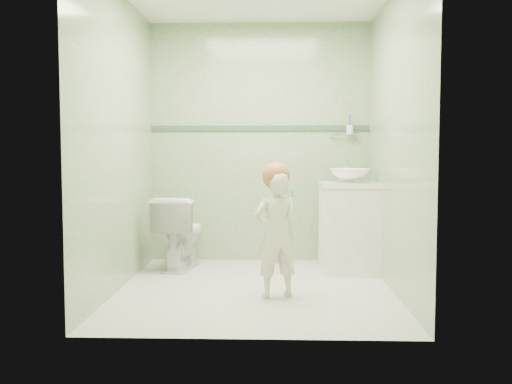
{
  "coord_description": "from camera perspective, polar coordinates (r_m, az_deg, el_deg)",
  "views": [
    {
      "loc": [
        0.16,
        -4.61,
        1.12
      ],
      "look_at": [
        0.0,
        0.15,
        0.78
      ],
      "focal_mm": 40.5,
      "sensor_mm": 36.0,
      "label": 1
    }
  ],
  "objects": [
    {
      "name": "cup_holder",
      "position": [
        5.84,
        9.18,
        6.1
      ],
      "size": [
        0.26,
        0.07,
        0.21
      ],
      "color": "silver",
      "rests_on": "room_shell"
    },
    {
      "name": "room_shell",
      "position": [
        4.61,
        -0.06,
        5.08
      ],
      "size": [
        2.5,
        2.54,
        2.4
      ],
      "color": "gray",
      "rests_on": "ground"
    },
    {
      "name": "counter",
      "position": [
        5.36,
        9.21,
        0.72
      ],
      "size": [
        0.54,
        0.52,
        0.04
      ],
      "primitive_type": "cube",
      "color": "white",
      "rests_on": "vanity"
    },
    {
      "name": "toilet",
      "position": [
        5.54,
        -7.46,
        -3.97
      ],
      "size": [
        0.48,
        0.73,
        0.69
      ],
      "primitive_type": "imported",
      "rotation": [
        0.0,
        0.0,
        3.0
      ],
      "color": "white",
      "rests_on": "ground"
    },
    {
      "name": "faucet",
      "position": [
        5.54,
        8.99,
        2.52
      ],
      "size": [
        0.03,
        0.13,
        0.18
      ],
      "color": "silver",
      "rests_on": "counter"
    },
    {
      "name": "trim_stripe",
      "position": [
        5.86,
        0.36,
        6.34
      ],
      "size": [
        2.2,
        0.02,
        0.05
      ],
      "primitive_type": "cube",
      "color": "#365440",
      "rests_on": "room_shell"
    },
    {
      "name": "teal_toothbrush",
      "position": [
        4.28,
        3.47,
        -0.12
      ],
      "size": [
        0.1,
        0.14,
        0.08
      ],
      "color": "teal",
      "rests_on": "toddler"
    },
    {
      "name": "toddler",
      "position": [
        4.41,
        1.99,
        -4.25
      ],
      "size": [
        0.41,
        0.33,
        0.96
      ],
      "primitive_type": "imported",
      "rotation": [
        0.0,
        0.0,
        3.46
      ],
      "color": "beige",
      "rests_on": "ground"
    },
    {
      "name": "ground",
      "position": [
        4.75,
        -0.06,
        -9.56
      ],
      "size": [
        2.5,
        2.5,
        0.0
      ],
      "primitive_type": "plane",
      "color": "beige",
      "rests_on": "ground"
    },
    {
      "name": "vanity",
      "position": [
        5.4,
        9.16,
        -3.63
      ],
      "size": [
        0.52,
        0.5,
        0.8
      ],
      "primitive_type": "cube",
      "color": "silver",
      "rests_on": "ground"
    },
    {
      "name": "basin",
      "position": [
        5.36,
        9.22,
        1.61
      ],
      "size": [
        0.37,
        0.37,
        0.13
      ],
      "primitive_type": "imported",
      "color": "white",
      "rests_on": "counter"
    },
    {
      "name": "hair_cap",
      "position": [
        4.39,
        2.01,
        1.58
      ],
      "size": [
        0.21,
        0.21,
        0.21
      ],
      "primitive_type": "sphere",
      "color": "#A16232",
      "rests_on": "toddler"
    }
  ]
}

